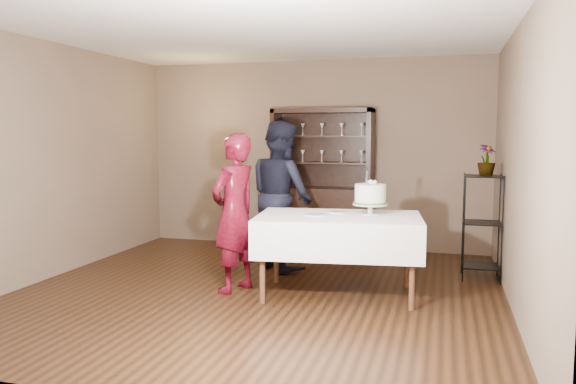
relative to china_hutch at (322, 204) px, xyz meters
name	(u,v)px	position (x,y,z in m)	size (l,w,h in m)	color
floor	(258,292)	(-0.20, -2.25, -0.66)	(5.00, 5.00, 0.00)	black
ceiling	(257,29)	(-0.20, -2.25, 2.04)	(5.00, 5.00, 0.00)	white
back_wall	(313,155)	(-0.20, 0.25, 0.69)	(5.00, 0.02, 2.70)	brown
wall_left	(51,160)	(-2.70, -2.25, 0.69)	(0.02, 5.00, 2.70)	brown
wall_right	(519,168)	(2.30, -2.25, 0.69)	(0.02, 5.00, 2.70)	brown
china_hutch	(322,204)	(0.00, 0.00, 0.00)	(1.40, 0.48, 2.00)	black
plant_etagere	(482,223)	(2.08, -1.05, -0.01)	(0.42, 0.42, 1.20)	black
cake_table	(339,234)	(0.63, -2.14, -0.03)	(1.76, 1.21, 0.83)	silver
woman	(234,213)	(-0.45, -2.27, 0.17)	(0.61, 0.40, 1.66)	#36040D
man	(281,195)	(-0.27, -1.16, 0.24)	(0.88, 0.69, 1.81)	black
cake	(370,195)	(0.93, -1.97, 0.36)	(0.42, 0.42, 0.49)	silver
plate_near	(315,215)	(0.40, -2.20, 0.17)	(0.22, 0.22, 0.01)	silver
plate_far	(337,212)	(0.58, -1.96, 0.17)	(0.19, 0.19, 0.01)	silver
potted_plant	(486,160)	(2.10, -1.03, 0.70)	(0.20, 0.20, 0.35)	#416A32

